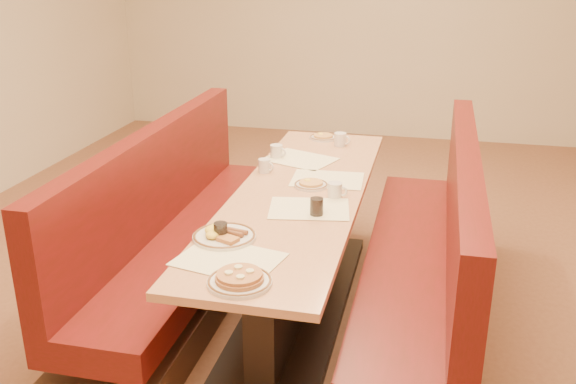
% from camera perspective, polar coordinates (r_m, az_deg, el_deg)
% --- Properties ---
extents(ground, '(8.00, 8.00, 0.00)m').
position_cam_1_polar(ground, '(3.92, 0.93, -10.29)').
color(ground, '#9E6647').
rests_on(ground, ground).
extents(diner_table, '(0.70, 2.50, 0.75)m').
position_cam_1_polar(diner_table, '(3.75, 0.97, -5.37)').
color(diner_table, black).
rests_on(diner_table, ground).
extents(booth_left, '(0.55, 2.50, 1.05)m').
position_cam_1_polar(booth_left, '(3.96, -9.49, -4.41)').
color(booth_left, '#4C3326').
rests_on(booth_left, ground).
extents(booth_right, '(0.55, 2.50, 1.05)m').
position_cam_1_polar(booth_right, '(3.69, 12.24, -6.57)').
color(booth_right, '#4C3326').
rests_on(booth_right, ground).
extents(placemat_near_left, '(0.50, 0.41, 0.00)m').
position_cam_1_polar(placemat_near_left, '(2.83, -5.28, -5.97)').
color(placemat_near_left, beige).
rests_on(placemat_near_left, diner_table).
extents(placemat_near_right, '(0.46, 0.37, 0.00)m').
position_cam_1_polar(placemat_near_right, '(3.36, 1.90, -1.47)').
color(placemat_near_right, beige).
rests_on(placemat_near_right, diner_table).
extents(placemat_far_left, '(0.51, 0.45, 0.00)m').
position_cam_1_polar(placemat_far_left, '(4.16, 1.08, 2.94)').
color(placemat_far_left, beige).
rests_on(placemat_far_left, diner_table).
extents(placemat_far_right, '(0.43, 0.34, 0.00)m').
position_cam_1_polar(placemat_far_right, '(3.79, 3.52, 1.13)').
color(placemat_far_right, beige).
rests_on(placemat_far_right, diner_table).
extents(pancake_plate, '(0.27, 0.27, 0.06)m').
position_cam_1_polar(pancake_plate, '(2.63, -4.33, -7.76)').
color(pancake_plate, silver).
rests_on(pancake_plate, diner_table).
extents(eggs_plate, '(0.30, 0.30, 0.06)m').
position_cam_1_polar(eggs_plate, '(3.02, -5.77, -3.87)').
color(eggs_plate, silver).
rests_on(eggs_plate, diner_table).
extents(extra_plate_mid, '(0.19, 0.19, 0.04)m').
position_cam_1_polar(extra_plate_mid, '(3.68, 2.05, 0.69)').
color(extra_plate_mid, silver).
rests_on(extra_plate_mid, diner_table).
extents(extra_plate_far, '(0.20, 0.20, 0.04)m').
position_cam_1_polar(extra_plate_far, '(4.63, 3.15, 4.91)').
color(extra_plate_far, silver).
rests_on(extra_plate_far, diner_table).
extents(coffee_mug_a, '(0.11, 0.08, 0.08)m').
position_cam_1_polar(coffee_mug_a, '(3.51, 4.24, 0.18)').
color(coffee_mug_a, silver).
rests_on(coffee_mug_a, diner_table).
extents(coffee_mug_b, '(0.10, 0.08, 0.08)m').
position_cam_1_polar(coffee_mug_b, '(3.91, -2.07, 2.38)').
color(coffee_mug_b, silver).
rests_on(coffee_mug_b, diner_table).
extents(coffee_mug_c, '(0.12, 0.08, 0.09)m').
position_cam_1_polar(coffee_mug_c, '(4.46, 4.70, 4.70)').
color(coffee_mug_c, silver).
rests_on(coffee_mug_c, diner_table).
extents(coffee_mug_d, '(0.11, 0.08, 0.09)m').
position_cam_1_polar(coffee_mug_d, '(4.18, -1.00, 3.65)').
color(coffee_mug_d, silver).
rests_on(coffee_mug_d, diner_table).
extents(soda_tumbler_near, '(0.06, 0.06, 0.09)m').
position_cam_1_polar(soda_tumbler_near, '(3.00, -6.00, -3.53)').
color(soda_tumbler_near, black).
rests_on(soda_tumbler_near, diner_table).
extents(soda_tumbler_mid, '(0.07, 0.07, 0.09)m').
position_cam_1_polar(soda_tumbler_mid, '(3.26, 2.56, -1.34)').
color(soda_tumbler_mid, black).
rests_on(soda_tumbler_mid, diner_table).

